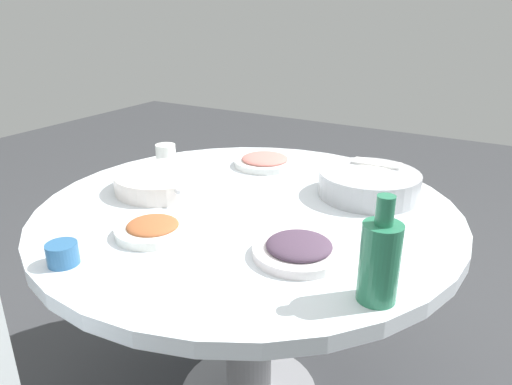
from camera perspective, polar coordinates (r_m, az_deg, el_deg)
name	(u,v)px	position (r m, az deg, el deg)	size (l,w,h in m)	color
round_dining_table	(248,249)	(1.45, -0.98, -6.80)	(1.22, 1.22, 0.73)	#99999E
rice_bowl	(369,183)	(1.49, 13.39, 1.07)	(0.30, 0.30, 0.08)	#B2B5BA
soup_bowl	(163,182)	(1.53, -11.11, 1.30)	(0.30, 0.30, 0.06)	white
dish_eggplant	(299,249)	(1.12, 5.17, -6.76)	(0.22, 0.22, 0.05)	white
dish_shrimp	(265,161)	(1.73, 1.06, 3.80)	(0.22, 0.22, 0.04)	silver
dish_tofu_braise	(153,228)	(1.24, -12.25, -4.22)	(0.19, 0.19, 0.04)	white
green_bottle	(380,260)	(0.96, 14.61, -7.79)	(0.08, 0.08, 0.22)	#2A7955
tea_cup_near	(63,254)	(1.16, -22.18, -6.82)	(0.07, 0.07, 0.05)	#2C6093
tea_cup_far	(166,154)	(1.78, -10.76, 4.52)	(0.07, 0.07, 0.07)	white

